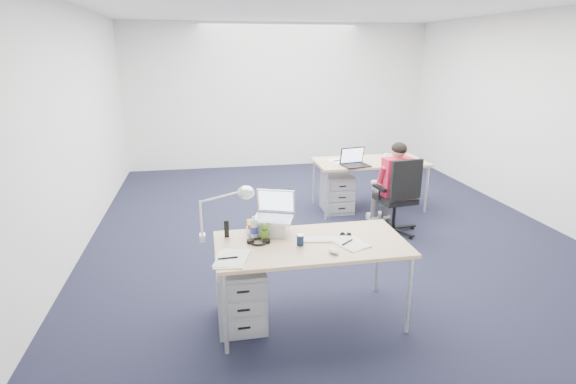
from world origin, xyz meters
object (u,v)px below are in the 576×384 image
(desk_far, at_px, (370,164))
(silver_laptop, at_px, (273,214))
(seated_person, at_px, (391,185))
(headphones, at_px, (259,241))
(drawer_pedestal_near, at_px, (241,295))
(sunglasses, at_px, (346,235))
(desk_near, at_px, (311,247))
(drawer_pedestal_far, at_px, (337,192))
(desk_lamp, at_px, (219,213))
(wireless_keyboard, at_px, (320,239))
(water_bottle, at_px, (254,228))
(book_stack, at_px, (260,227))
(far_cup, at_px, (386,157))
(cordless_phone, at_px, (227,229))
(computer_mouse, at_px, (334,251))
(can_koozie, at_px, (300,240))
(office_chair, at_px, (396,212))
(dark_laptop, at_px, (356,157))
(bear_figurine, at_px, (265,231))

(desk_far, relative_size, silver_laptop, 4.44)
(seated_person, relative_size, headphones, 5.95)
(drawer_pedestal_near, height_order, sunglasses, sunglasses)
(desk_near, distance_m, drawer_pedestal_far, 2.91)
(desk_near, height_order, desk_lamp, desk_lamp)
(wireless_keyboard, xyz_separation_m, water_bottle, (-0.54, 0.14, 0.09))
(book_stack, bearing_deg, far_cup, 47.54)
(seated_person, distance_m, drawer_pedestal_near, 2.83)
(drawer_pedestal_far, height_order, cordless_phone, cordless_phone)
(seated_person, distance_m, desk_lamp, 2.85)
(silver_laptop, bearing_deg, desk_far, 73.29)
(drawer_pedestal_far, bearing_deg, desk_near, -111.24)
(book_stack, relative_size, cordless_phone, 1.48)
(desk_far, bearing_deg, far_cup, -7.70)
(computer_mouse, bearing_deg, can_koozie, 118.93)
(wireless_keyboard, relative_size, water_bottle, 1.40)
(drawer_pedestal_far, bearing_deg, sunglasses, -105.36)
(can_koozie, height_order, desk_lamp, desk_lamp)
(office_chair, height_order, cordless_phone, office_chair)
(headphones, bearing_deg, computer_mouse, -19.03)
(water_bottle, xyz_separation_m, sunglasses, (0.79, -0.10, -0.09))
(desk_near, relative_size, desk_far, 1.00)
(headphones, bearing_deg, desk_near, 0.35)
(water_bottle, distance_m, dark_laptop, 2.81)
(book_stack, xyz_separation_m, desk_lamp, (-0.36, -0.09, 0.19))
(far_cup, bearing_deg, computer_mouse, -119.55)
(silver_laptop, bearing_deg, bear_figurine, -102.87)
(desk_far, distance_m, computer_mouse, 3.25)
(desk_far, xyz_separation_m, water_bottle, (-1.99, -2.52, 0.15))
(silver_laptop, distance_m, wireless_keyboard, 0.46)
(wireless_keyboard, bearing_deg, desk_far, 71.27)
(silver_laptop, xyz_separation_m, sunglasses, (0.61, -0.19, -0.17))
(book_stack, distance_m, far_cup, 3.21)
(desk_near, xyz_separation_m, book_stack, (-0.39, 0.30, 0.10))
(drawer_pedestal_far, relative_size, sunglasses, 5.46)
(headphones, relative_size, dark_laptop, 0.55)
(desk_near, distance_m, desk_far, 3.10)
(water_bottle, relative_size, bear_figurine, 1.21)
(drawer_pedestal_near, distance_m, computer_mouse, 0.91)
(desk_near, distance_m, book_stack, 0.50)
(desk_far, relative_size, drawer_pedestal_far, 2.91)
(water_bottle, height_order, book_stack, water_bottle)
(silver_laptop, xyz_separation_m, headphones, (-0.15, -0.19, -0.16))
(drawer_pedestal_far, xyz_separation_m, book_stack, (-1.44, -2.39, 0.51))
(drawer_pedestal_near, distance_m, drawer_pedestal_far, 3.11)
(desk_near, height_order, can_koozie, can_koozie)
(headphones, height_order, can_koozie, can_koozie)
(book_stack, height_order, sunglasses, book_stack)
(wireless_keyboard, bearing_deg, far_cup, 67.20)
(wireless_keyboard, bearing_deg, headphones, -174.64)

